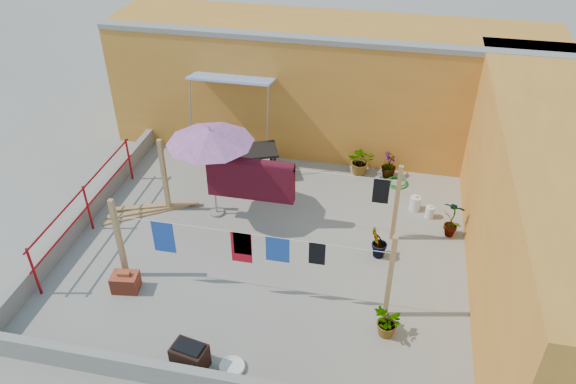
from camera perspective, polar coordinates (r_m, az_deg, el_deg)
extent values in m
plane|color=#9E998E|center=(11.71, -2.03, -5.53)|extent=(80.00, 80.00, 0.00)
cube|color=orange|center=(14.72, 4.14, 10.77)|extent=(11.00, 2.40, 3.20)
cube|color=gray|center=(13.18, 3.73, 15.11)|extent=(11.00, 0.35, 0.12)
cube|color=#2D51B2|center=(13.50, -5.77, 11.39)|extent=(2.00, 0.79, 0.22)
cylinder|color=gray|center=(13.76, -9.89, 8.52)|extent=(0.03, 0.30, 1.28)
cylinder|color=gray|center=(13.21, -2.09, 7.89)|extent=(0.03, 0.30, 1.28)
cube|color=orange|center=(10.92, 25.37, -2.25)|extent=(2.40, 9.00, 3.20)
cube|color=gray|center=(9.21, -7.59, -18.68)|extent=(8.30, 0.16, 0.44)
cube|color=gray|center=(12.99, -19.83, -2.07)|extent=(0.16, 7.30, 0.44)
cylinder|color=#9F0F15|center=(11.32, -24.39, -7.38)|extent=(0.05, 0.05, 1.10)
cylinder|color=#9F0F15|center=(12.56, -19.65, -1.54)|extent=(0.05, 0.05, 1.10)
cylinder|color=#9F0F15|center=(13.99, -15.83, 3.20)|extent=(0.05, 0.05, 1.10)
cylinder|color=#9F0F15|center=(12.29, -20.09, 0.34)|extent=(0.04, 4.20, 0.04)
cylinder|color=#9F0F15|center=(12.54, -19.69, -1.35)|extent=(0.04, 4.20, 0.04)
cube|color=tan|center=(10.94, -16.79, -4.61)|extent=(0.09, 0.09, 1.80)
cube|color=tan|center=(9.86, 10.31, -8.56)|extent=(0.09, 0.09, 1.80)
cube|color=tan|center=(11.57, 10.95, -1.18)|extent=(0.09, 0.09, 1.80)
cube|color=tan|center=(12.50, -12.45, 1.61)|extent=(0.09, 0.09, 1.80)
cylinder|color=silver|center=(9.75, -4.14, -4.25)|extent=(5.00, 0.01, 0.01)
cylinder|color=silver|center=(11.48, -1.24, 2.53)|extent=(5.00, 0.01, 0.01)
cube|color=#480C18|center=(11.81, -3.81, 1.23)|extent=(1.87, 0.22, 0.88)
cube|color=black|center=(11.42, 9.43, 0.09)|extent=(0.33, 0.02, 0.57)
cube|color=#5B2A20|center=(11.76, -4.48, 1.94)|extent=(0.42, 0.02, 0.46)
cube|color=#1E44A3|center=(10.44, -12.54, -4.48)|extent=(0.41, 0.02, 0.68)
cube|color=black|center=(9.93, -4.65, -5.24)|extent=(0.32, 0.02, 0.48)
cube|color=#B40E1E|center=(9.99, -4.75, -5.63)|extent=(0.38, 0.02, 0.67)
cube|color=#1E44A3|center=(9.81, -1.06, -5.86)|extent=(0.42, 0.02, 0.53)
cube|color=black|center=(9.69, 2.97, -6.27)|extent=(0.29, 0.02, 0.47)
cylinder|color=gray|center=(12.68, -7.25, -2.08)|extent=(0.33, 0.33, 0.05)
cylinder|color=gray|center=(12.10, -7.59, 1.79)|extent=(0.04, 0.04, 2.09)
cone|color=#C067A4|center=(11.62, -7.94, 5.66)|extent=(1.85, 1.85, 0.29)
cylinder|color=gray|center=(11.54, -8.01, 6.37)|extent=(0.04, 0.04, 0.09)
cube|color=black|center=(13.55, -4.36, 4.13)|extent=(1.70, 1.28, 0.06)
cube|color=black|center=(13.44, -6.97, 1.92)|extent=(0.06, 0.06, 0.67)
cube|color=black|center=(13.96, -7.16, 3.25)|extent=(0.06, 0.06, 0.67)
cube|color=black|center=(13.54, -1.34, 2.46)|extent=(0.06, 0.06, 0.67)
cube|color=black|center=(14.06, -1.73, 3.77)|extent=(0.06, 0.06, 0.67)
cube|color=#B44329|center=(11.09, -16.18, -8.79)|extent=(0.53, 0.42, 0.36)
cube|color=#A75027|center=(10.95, -16.36, -7.97)|extent=(0.24, 0.14, 0.07)
cube|color=tan|center=(12.94, -14.23, -2.17)|extent=(1.66, 1.17, 0.04)
cube|color=tan|center=(12.97, -13.72, -1.76)|extent=(1.73, 1.04, 0.04)
cube|color=tan|center=(13.00, -13.22, -1.34)|extent=(1.83, 0.80, 0.04)
cube|color=black|center=(9.55, -9.93, -16.21)|extent=(0.62, 0.47, 0.47)
cube|color=black|center=(9.36, -10.09, -15.24)|extent=(0.51, 0.36, 0.04)
cylinder|color=silver|center=(9.60, -5.71, -17.32)|extent=(0.41, 0.41, 0.05)
torus|color=silver|center=(9.58, -5.72, -17.22)|extent=(0.44, 0.44, 0.04)
cylinder|color=silver|center=(12.93, 12.78, -1.14)|extent=(0.25, 0.25, 0.33)
cylinder|color=silver|center=(12.83, 12.88, -0.45)|extent=(0.07, 0.07, 0.06)
cylinder|color=silver|center=(12.79, 14.19, -1.99)|extent=(0.20, 0.20, 0.27)
cylinder|color=silver|center=(12.71, 14.29, -1.44)|extent=(0.05, 0.05, 0.05)
torus|color=#1B7D1F|center=(13.82, 11.00, 0.92)|extent=(0.54, 0.54, 0.04)
torus|color=#1B7D1F|center=(13.79, 11.02, 1.06)|extent=(0.46, 0.46, 0.04)
imported|color=#28601B|center=(13.88, 7.43, 3.18)|extent=(0.70, 0.62, 0.73)
imported|color=#28601B|center=(13.89, 10.21, 2.71)|extent=(0.43, 0.43, 0.64)
imported|color=#28601B|center=(12.20, 16.42, -2.55)|extent=(0.57, 0.48, 0.92)
imported|color=#28601B|center=(11.37, 9.16, -5.14)|extent=(0.48, 0.51, 0.72)
imported|color=#28601B|center=(9.94, 10.14, -12.96)|extent=(0.60, 0.65, 0.60)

